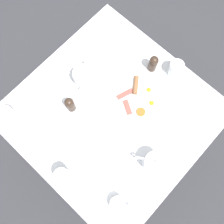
{
  "coord_description": "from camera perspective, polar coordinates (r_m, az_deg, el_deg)",
  "views": [
    {
      "loc": [
        -0.28,
        -0.26,
        2.15
      ],
      "look_at": [
        0.0,
        0.0,
        0.79
      ],
      "focal_mm": 42.0,
      "sensor_mm": 36.0,
      "label": 1
    }
  ],
  "objects": [
    {
      "name": "water_glass_short",
      "position": [
        1.51,
        13.68,
        9.15
      ],
      "size": [
        0.08,
        0.08,
        0.09
      ],
      "color": "white",
      "rests_on": "table"
    },
    {
      "name": "breakfast_plate",
      "position": [
        1.45,
        5.74,
        2.92
      ],
      "size": [
        0.3,
        0.3,
        0.04
      ],
      "color": "white",
      "rests_on": "table"
    },
    {
      "name": "water_glass_tall",
      "position": [
        1.34,
        -10.62,
        -13.56
      ],
      "size": [
        0.08,
        0.08,
        0.11
      ],
      "color": "white",
      "rests_on": "table"
    },
    {
      "name": "ground_plane",
      "position": [
        2.18,
        0.0,
        -5.58
      ],
      "size": [
        8.0,
        8.0,
        0.0
      ],
      "primitive_type": "plane",
      "color": "#333338"
    },
    {
      "name": "knife_by_plate",
      "position": [
        1.59,
        0.3,
        14.36
      ],
      "size": [
        0.17,
        0.18,
        0.0
      ],
      "rotation": [
        0.0,
        0.0,
        0.75
      ],
      "color": "silver",
      "rests_on": "table"
    },
    {
      "name": "teapot_far",
      "position": [
        1.34,
        9.1,
        -10.81
      ],
      "size": [
        0.11,
        0.19,
        0.13
      ],
      "rotation": [
        0.0,
        0.0,
        5.17
      ],
      "color": "white",
      "rests_on": "table"
    },
    {
      "name": "salt_grinder",
      "position": [
        1.48,
        8.94,
        10.43
      ],
      "size": [
        0.05,
        0.05,
        0.12
      ],
      "color": "#38281E",
      "rests_on": "table"
    },
    {
      "name": "table",
      "position": [
        1.5,
        0.0,
        -1.0
      ],
      "size": [
        0.98,
        0.99,
        0.77
      ],
      "color": "silver",
      "rests_on": "ground_plane"
    },
    {
      "name": "pepper_grinder",
      "position": [
        1.39,
        -9.13,
        1.64
      ],
      "size": [
        0.05,
        0.05,
        0.12
      ],
      "color": "#38281E",
      "rests_on": "table"
    },
    {
      "name": "fork_by_plate",
      "position": [
        1.5,
        -14.05,
        3.81
      ],
      "size": [
        0.04,
        0.16,
        0.0
      ],
      "rotation": [
        0.0,
        0.0,
        3.29
      ],
      "color": "silver",
      "rests_on": "table"
    },
    {
      "name": "teacup_with_saucer_left",
      "position": [
        1.35,
        1.24,
        -19.32
      ],
      "size": [
        0.14,
        0.14,
        0.06
      ],
      "color": "white",
      "rests_on": "table"
    },
    {
      "name": "wine_glass_spare",
      "position": [
        1.49,
        -21.79,
        -0.49
      ],
      "size": [
        0.08,
        0.08,
        0.09
      ],
      "color": "white",
      "rests_on": "table"
    },
    {
      "name": "teapot_near",
      "position": [
        1.45,
        -6.21,
        7.68
      ],
      "size": [
        0.18,
        0.12,
        0.13
      ],
      "rotation": [
        0.0,
        0.0,
        3.72
      ],
      "color": "white",
      "rests_on": "table"
    }
  ]
}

